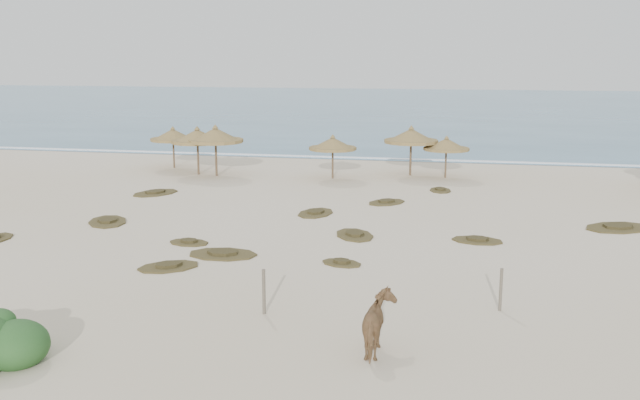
# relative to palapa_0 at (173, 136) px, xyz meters

# --- Properties ---
(ground) EXTENTS (160.00, 160.00, 0.00)m
(ground) POSITION_rel_palapa_0_xyz_m (10.58, -19.45, -2.03)
(ground) COLOR beige
(ground) RESTS_ON ground
(ocean) EXTENTS (200.00, 100.00, 0.01)m
(ocean) POSITION_rel_palapa_0_xyz_m (10.58, 55.55, -2.03)
(ocean) COLOR #285978
(ocean) RESTS_ON ground
(foam_line) EXTENTS (70.00, 0.60, 0.01)m
(foam_line) POSITION_rel_palapa_0_xyz_m (10.58, 6.55, -2.03)
(foam_line) COLOR white
(foam_line) RESTS_ON ground
(palapa_0) EXTENTS (3.21, 3.21, 2.62)m
(palapa_0) POSITION_rel_palapa_0_xyz_m (0.00, 0.00, 0.00)
(palapa_0) COLOR brown
(palapa_0) RESTS_ON ground
(palapa_1) EXTENTS (3.78, 3.78, 3.02)m
(palapa_1) POSITION_rel_palapa_0_xyz_m (3.63, -2.34, 0.31)
(palapa_1) COLOR brown
(palapa_1) RESTS_ON ground
(palapa_2) EXTENTS (3.68, 3.68, 2.88)m
(palapa_2) POSITION_rel_palapa_0_xyz_m (2.43, -2.12, 0.21)
(palapa_2) COLOR brown
(palapa_2) RESTS_ON ground
(palapa_3) EXTENTS (2.98, 2.98, 2.54)m
(palapa_3) POSITION_rel_palapa_0_xyz_m (10.46, -1.85, -0.06)
(palapa_3) COLOR brown
(palapa_3) RESTS_ON ground
(palapa_4) EXTENTS (3.66, 3.66, 2.95)m
(palapa_4) POSITION_rel_palapa_0_xyz_m (14.74, 0.09, 0.26)
(palapa_4) COLOR brown
(palapa_4) RESTS_ON ground
(palapa_5) EXTENTS (3.21, 3.21, 2.45)m
(palapa_5) POSITION_rel_palapa_0_xyz_m (16.79, -0.33, -0.13)
(palapa_5) COLOR brown
(palapa_5) RESTS_ON ground
(horse) EXTENTS (0.88, 1.75, 1.44)m
(horse) POSITION_rel_palapa_0_xyz_m (15.98, -25.59, -1.31)
(horse) COLOR #8F6341
(horse) RESTS_ON ground
(fence_post_near) EXTENTS (0.11, 0.11, 1.27)m
(fence_post_near) POSITION_rel_palapa_0_xyz_m (12.58, -23.59, -1.40)
(fence_post_near) COLOR brown
(fence_post_near) RESTS_ON ground
(fence_post_far) EXTENTS (0.10, 0.10, 1.22)m
(fence_post_far) POSITION_rel_palapa_0_xyz_m (18.94, -22.05, -1.42)
(fence_post_far) COLOR brown
(fence_post_far) RESTS_ON ground
(scrub_1) EXTENTS (2.52, 2.88, 0.16)m
(scrub_1) POSITION_rel_palapa_0_xyz_m (3.09, -14.47, -1.98)
(scrub_1) COLOR #4C4221
(scrub_1) RESTS_ON ground
(scrub_2) EXTENTS (1.71, 1.25, 0.16)m
(scrub_2) POSITION_rel_palapa_0_xyz_m (7.75, -17.00, -1.98)
(scrub_2) COLOR #4C4221
(scrub_2) RESTS_ON ground
(scrub_3) EXTENTS (2.18, 2.56, 0.16)m
(scrub_3) POSITION_rel_palapa_0_xyz_m (13.71, -14.64, -1.98)
(scrub_3) COLOR #4C4221
(scrub_3) RESTS_ON ground
(scrub_4) EXTENTS (2.08, 1.49, 0.16)m
(scrub_4) POSITION_rel_palapa_0_xyz_m (18.42, -14.51, -1.98)
(scrub_4) COLOR #4C4221
(scrub_4) RESTS_ON ground
(scrub_5) EXTENTS (3.46, 3.08, 0.16)m
(scrub_5) POSITION_rel_palapa_0_xyz_m (24.10, -11.27, -1.98)
(scrub_5) COLOR #4C4221
(scrub_5) RESTS_ON ground
(scrub_6) EXTENTS (2.70, 3.00, 0.16)m
(scrub_6) POSITION_rel_palapa_0_xyz_m (2.39, -8.12, -1.98)
(scrub_6) COLOR #4C4221
(scrub_6) RESTS_ON ground
(scrub_7) EXTENTS (2.34, 2.42, 0.16)m
(scrub_7) POSITION_rel_palapa_0_xyz_m (14.24, -8.10, -1.98)
(scrub_7) COLOR #4C4221
(scrub_7) RESTS_ON ground
(scrub_9) EXTENTS (2.55, 1.69, 0.16)m
(scrub_9) POSITION_rel_palapa_0_xyz_m (9.53, -18.26, -1.98)
(scrub_9) COLOR #4C4221
(scrub_9) RESTS_ON ground
(scrub_10) EXTENTS (1.33, 1.82, 0.16)m
(scrub_10) POSITION_rel_palapa_0_xyz_m (16.66, -4.46, -1.98)
(scrub_10) COLOR #4C4221
(scrub_10) RESTS_ON ground
(scrub_11) EXTENTS (2.47, 2.30, 0.16)m
(scrub_11) POSITION_rel_palapa_0_xyz_m (8.26, -20.07, -1.98)
(scrub_11) COLOR #4C4221
(scrub_11) RESTS_ON ground
(scrub_12) EXTENTS (1.65, 1.33, 0.16)m
(scrub_12) POSITION_rel_palapa_0_xyz_m (13.86, -18.51, -1.98)
(scrub_12) COLOR #4C4221
(scrub_12) RESTS_ON ground
(scrub_13) EXTENTS (1.84, 2.45, 0.16)m
(scrub_13) POSITION_rel_palapa_0_xyz_m (11.39, -11.08, -1.98)
(scrub_13) COLOR #4C4221
(scrub_13) RESTS_ON ground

